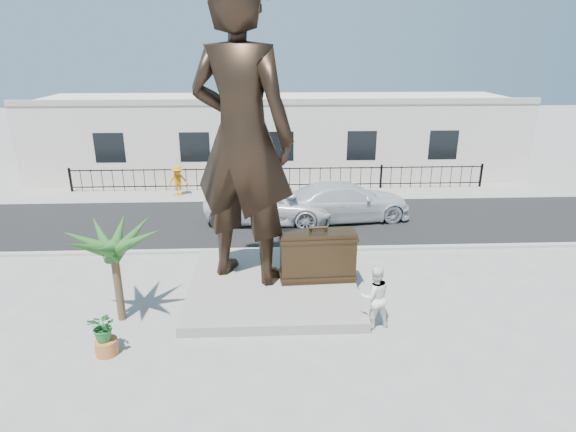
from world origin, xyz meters
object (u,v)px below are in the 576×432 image
suitcase (318,256)px  tourist (374,296)px  car_white (270,203)px  statue (242,138)px

suitcase → tourist: suitcase is taller
suitcase → tourist: (1.32, -2.27, -0.21)m
suitcase → tourist: bearing=-62.7°
tourist → suitcase: bearing=-69.9°
suitcase → car_white: (-1.44, 6.35, -0.32)m
statue → suitcase: statue is taller
statue → car_white: bearing=-73.8°
statue → suitcase: size_ratio=3.84×
suitcase → car_white: 6.52m
statue → tourist: (3.59, -2.70, -3.84)m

